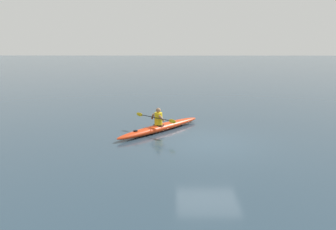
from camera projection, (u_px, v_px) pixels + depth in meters
name	position (u px, v px, depth m)	size (l,w,h in m)	color
ground_plane	(209.00, 143.00, 13.32)	(160.00, 160.00, 0.00)	#283D4C
kayak	(161.00, 127.00, 15.14)	(3.77, 4.11, 0.31)	red
kayaker	(158.00, 118.00, 14.92)	(1.81, 1.63, 0.76)	yellow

